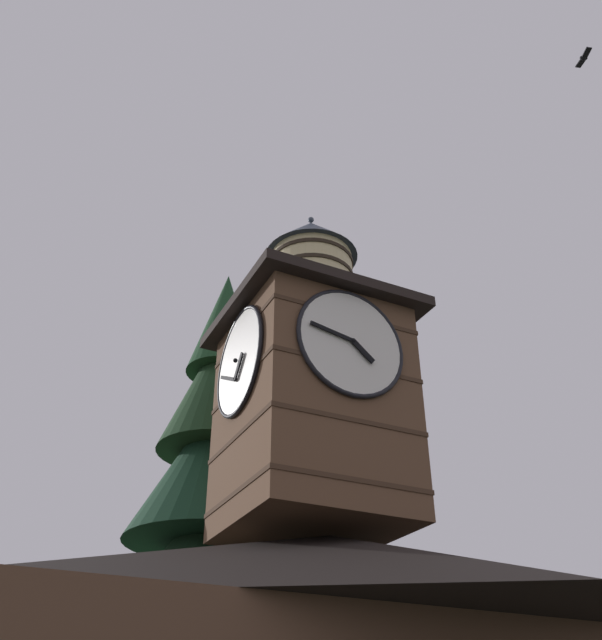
{
  "coord_description": "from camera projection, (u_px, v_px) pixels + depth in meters",
  "views": [
    {
      "loc": [
        5.4,
        11.63,
        1.99
      ],
      "look_at": [
        -0.68,
        -0.88,
        10.63
      ],
      "focal_mm": 39.53,
      "sensor_mm": 36.0,
      "label": 1
    }
  ],
  "objects": [
    {
      "name": "flying_bird_high",
      "position": [
        584.0,
        58.0,
        17.11
      ],
      "size": [
        0.3,
        0.6,
        0.11
      ],
      "color": "black"
    },
    {
      "name": "pine_tree_behind",
      "position": [
        210.0,
        555.0,
        17.26
      ],
      "size": [
        6.75,
        6.75,
        14.6
      ],
      "color": "#473323",
      "rests_on": "ground_plane"
    },
    {
      "name": "moon",
      "position": [
        259.0,
        616.0,
        47.38
      ],
      "size": [
        2.34,
        2.34,
        2.34
      ],
      "color": "silver"
    },
    {
      "name": "clock_tower",
      "position": [
        312.0,
        384.0,
        16.05
      ],
      "size": [
        4.22,
        4.22,
        8.33
      ],
      "color": "brown",
      "rests_on": "building_main"
    }
  ]
}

